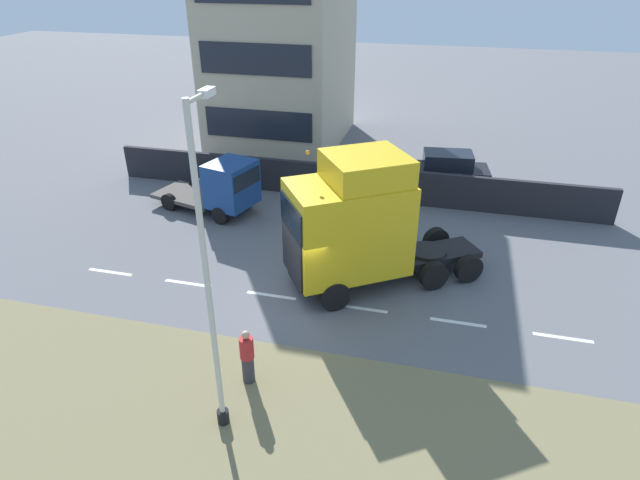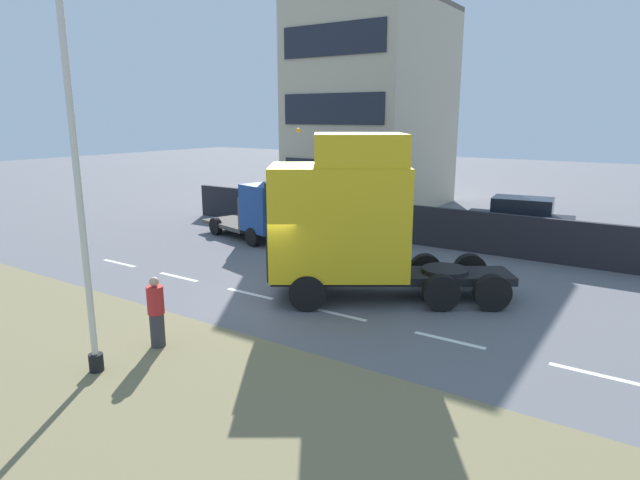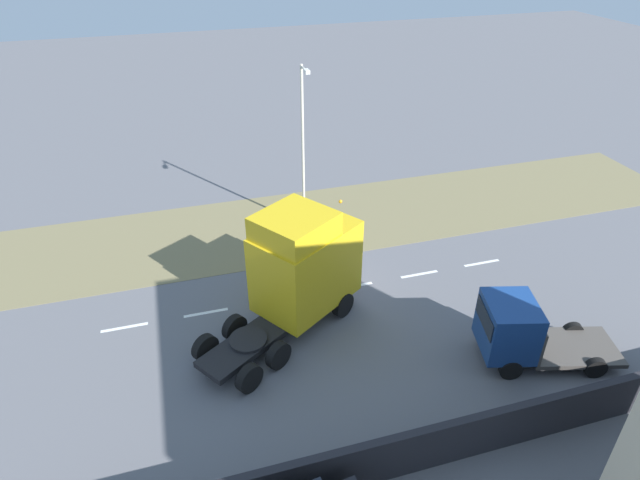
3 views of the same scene
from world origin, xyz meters
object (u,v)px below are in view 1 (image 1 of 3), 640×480
(lorry_cab, at_px, (355,224))
(flatbed_truck, at_px, (224,187))
(lamp_post, at_px, (210,295))
(pedestrian, at_px, (247,357))
(parked_car, at_px, (444,174))

(lorry_cab, distance_m, flatbed_truck, 8.23)
(lamp_post, xyz_separation_m, pedestrian, (1.51, -0.09, -3.04))
(lorry_cab, relative_size, flatbed_truck, 1.32)
(parked_car, distance_m, lamp_post, 17.32)
(lorry_cab, relative_size, lamp_post, 0.86)
(flatbed_truck, relative_size, pedestrian, 3.12)
(flatbed_truck, xyz_separation_m, pedestrian, (-10.02, -4.93, -0.50))
(parked_car, bearing_deg, lamp_post, 156.97)
(pedestrian, bearing_deg, flatbed_truck, 26.20)
(flatbed_truck, relative_size, parked_car, 1.22)
(flatbed_truck, bearing_deg, lorry_cab, 71.86)
(parked_car, xyz_separation_m, pedestrian, (-14.91, 4.63, -0.17))
(lamp_post, relative_size, pedestrian, 4.79)
(lorry_cab, relative_size, parked_car, 1.60)
(flatbed_truck, distance_m, pedestrian, 11.18)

